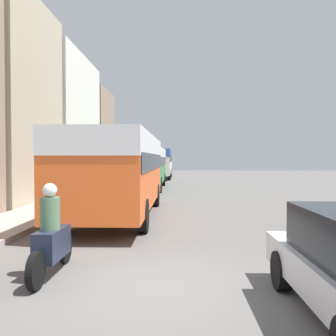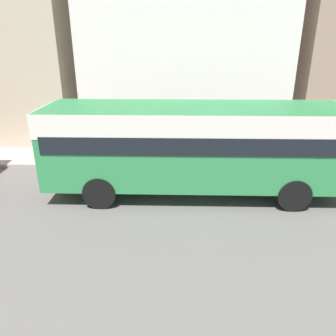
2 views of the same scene
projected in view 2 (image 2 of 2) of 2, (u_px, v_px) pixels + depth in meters
The scene contains 3 objects.
building_midblock at pixel (11, 38), 16.06m from camera, with size 5.82×6.45×9.66m.
building_far_terrace at pixel (184, 42), 16.07m from camera, with size 6.17×9.21×9.28m.
bus_following at pixel (195, 138), 10.35m from camera, with size 2.59×9.41×2.88m.
Camera 2 is at (7.95, 19.60, 4.84)m, focal length 35.00 mm.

